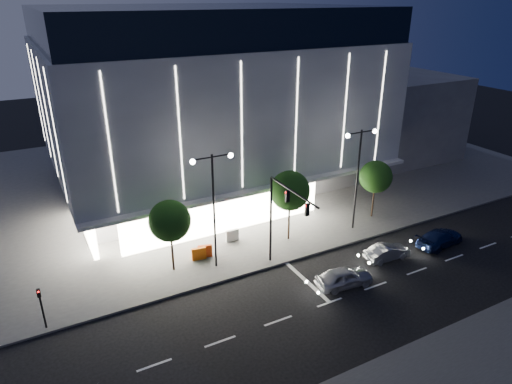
{
  "coord_description": "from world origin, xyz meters",
  "views": [
    {
      "loc": [
        -14.12,
        -21.31,
        18.93
      ],
      "look_at": [
        0.96,
        7.06,
        5.0
      ],
      "focal_mm": 32.0,
      "sensor_mm": 36.0,
      "label": 1
    }
  ],
  "objects_px": {
    "barrier_c": "(205,251)",
    "barrier_d": "(232,235)",
    "car_third": "(440,238)",
    "car_lead": "(344,277)",
    "traffic_mast": "(281,210)",
    "tree_left": "(170,223)",
    "street_lamp_west": "(213,195)",
    "street_lamp_east": "(358,166)",
    "tree_mid": "(290,193)",
    "car_second": "(387,252)",
    "tree_right": "(376,178)",
    "barrier_a": "(199,254)",
    "ped_signal_far": "(41,304)"
  },
  "relations": [
    {
      "from": "tree_mid",
      "to": "car_lead",
      "type": "height_order",
      "value": "tree_mid"
    },
    {
      "from": "street_lamp_west",
      "to": "tree_right",
      "type": "bearing_deg",
      "value": 3.64
    },
    {
      "from": "street_lamp_west",
      "to": "car_second",
      "type": "relative_size",
      "value": 2.42
    },
    {
      "from": "car_lead",
      "to": "barrier_d",
      "type": "distance_m",
      "value": 10.24
    },
    {
      "from": "traffic_mast",
      "to": "tree_right",
      "type": "bearing_deg",
      "value": 17.02
    },
    {
      "from": "street_lamp_west",
      "to": "street_lamp_east",
      "type": "bearing_deg",
      "value": 0.0
    },
    {
      "from": "tree_left",
      "to": "barrier_d",
      "type": "relative_size",
      "value": 5.2
    },
    {
      "from": "tree_mid",
      "to": "tree_right",
      "type": "xyz_separation_m",
      "value": [
        9.0,
        -0.0,
        -0.45
      ]
    },
    {
      "from": "traffic_mast",
      "to": "tree_mid",
      "type": "distance_m",
      "value": 4.82
    },
    {
      "from": "car_third",
      "to": "car_lead",
      "type": "bearing_deg",
      "value": 87.62
    },
    {
      "from": "car_second",
      "to": "barrier_c",
      "type": "bearing_deg",
      "value": 64.55
    },
    {
      "from": "tree_right",
      "to": "street_lamp_east",
      "type": "bearing_deg",
      "value": -161.37
    },
    {
      "from": "tree_right",
      "to": "car_lead",
      "type": "distance_m",
      "value": 12.09
    },
    {
      "from": "car_third",
      "to": "barrier_c",
      "type": "bearing_deg",
      "value": 60.95
    },
    {
      "from": "ped_signal_far",
      "to": "tree_mid",
      "type": "relative_size",
      "value": 0.49
    },
    {
      "from": "traffic_mast",
      "to": "barrier_c",
      "type": "relative_size",
      "value": 6.43
    },
    {
      "from": "tree_mid",
      "to": "barrier_a",
      "type": "height_order",
      "value": "tree_mid"
    },
    {
      "from": "street_lamp_east",
      "to": "barrier_a",
      "type": "distance_m",
      "value": 14.86
    },
    {
      "from": "traffic_mast",
      "to": "car_second",
      "type": "height_order",
      "value": "traffic_mast"
    },
    {
      "from": "barrier_a",
      "to": "barrier_c",
      "type": "distance_m",
      "value": 0.58
    },
    {
      "from": "tree_left",
      "to": "car_second",
      "type": "xyz_separation_m",
      "value": [
        15.18,
        -6.15,
        -3.42
      ]
    },
    {
      "from": "tree_left",
      "to": "ped_signal_far",
      "type": "bearing_deg",
      "value": -164.39
    },
    {
      "from": "barrier_c",
      "to": "car_second",
      "type": "bearing_deg",
      "value": -14.19
    },
    {
      "from": "tree_left",
      "to": "car_third",
      "type": "height_order",
      "value": "tree_left"
    },
    {
      "from": "car_third",
      "to": "tree_right",
      "type": "bearing_deg",
      "value": 5.48
    },
    {
      "from": "traffic_mast",
      "to": "ped_signal_far",
      "type": "height_order",
      "value": "traffic_mast"
    },
    {
      "from": "car_third",
      "to": "barrier_d",
      "type": "bearing_deg",
      "value": 53.23
    },
    {
      "from": "tree_mid",
      "to": "car_third",
      "type": "bearing_deg",
      "value": -31.92
    },
    {
      "from": "traffic_mast",
      "to": "car_second",
      "type": "xyz_separation_m",
      "value": [
        8.21,
        -2.46,
        -4.41
      ]
    },
    {
      "from": "street_lamp_east",
      "to": "tree_left",
      "type": "height_order",
      "value": "street_lamp_east"
    },
    {
      "from": "tree_mid",
      "to": "barrier_c",
      "type": "height_order",
      "value": "tree_mid"
    },
    {
      "from": "car_lead",
      "to": "barrier_a",
      "type": "bearing_deg",
      "value": 51.85
    },
    {
      "from": "street_lamp_east",
      "to": "tree_right",
      "type": "height_order",
      "value": "street_lamp_east"
    },
    {
      "from": "street_lamp_east",
      "to": "barrier_a",
      "type": "height_order",
      "value": "street_lamp_east"
    },
    {
      "from": "tree_left",
      "to": "tree_right",
      "type": "distance_m",
      "value": 19.0
    },
    {
      "from": "tree_left",
      "to": "car_lead",
      "type": "relative_size",
      "value": 1.38
    },
    {
      "from": "traffic_mast",
      "to": "tree_right",
      "type": "height_order",
      "value": "traffic_mast"
    },
    {
      "from": "street_lamp_east",
      "to": "barrier_a",
      "type": "relative_size",
      "value": 8.18
    },
    {
      "from": "street_lamp_west",
      "to": "barrier_d",
      "type": "relative_size",
      "value": 8.18
    },
    {
      "from": "tree_left",
      "to": "street_lamp_east",
      "type": "bearing_deg",
      "value": -3.65
    },
    {
      "from": "car_third",
      "to": "street_lamp_east",
      "type": "bearing_deg",
      "value": 32.02
    },
    {
      "from": "barrier_c",
      "to": "barrier_d",
      "type": "relative_size",
      "value": 1.0
    },
    {
      "from": "traffic_mast",
      "to": "barrier_d",
      "type": "height_order",
      "value": "traffic_mast"
    },
    {
      "from": "barrier_a",
      "to": "barrier_c",
      "type": "relative_size",
      "value": 1.0
    },
    {
      "from": "traffic_mast",
      "to": "barrier_a",
      "type": "height_order",
      "value": "traffic_mast"
    },
    {
      "from": "tree_right",
      "to": "car_lead",
      "type": "bearing_deg",
      "value": -140.53
    },
    {
      "from": "car_second",
      "to": "car_third",
      "type": "distance_m",
      "value": 5.31
    },
    {
      "from": "car_third",
      "to": "barrier_c",
      "type": "height_order",
      "value": "car_third"
    },
    {
      "from": "car_second",
      "to": "street_lamp_west",
      "type": "bearing_deg",
      "value": 70.12
    },
    {
      "from": "tree_mid",
      "to": "tree_left",
      "type": "bearing_deg",
      "value": -180.0
    }
  ]
}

